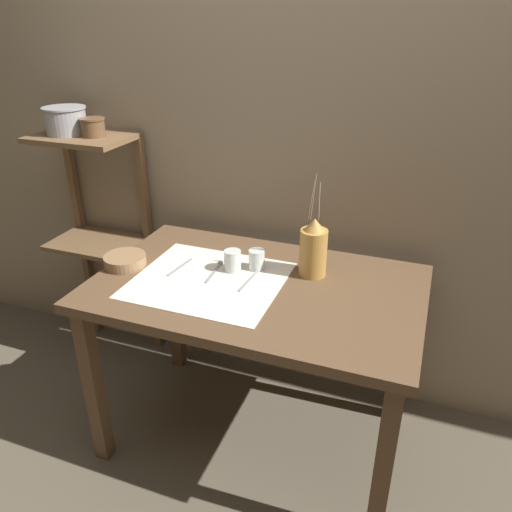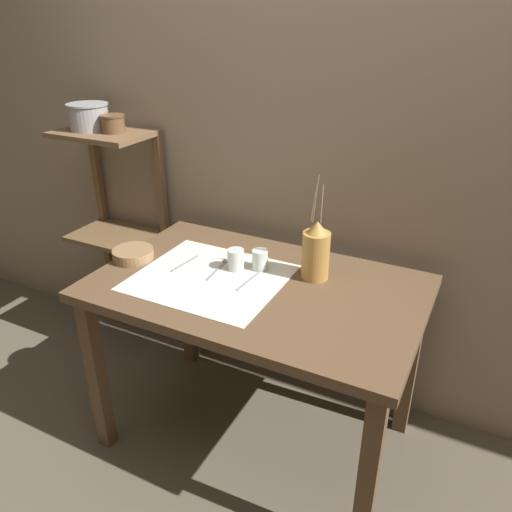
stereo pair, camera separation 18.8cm
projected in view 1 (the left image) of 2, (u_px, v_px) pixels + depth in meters
ground_plane at (256, 434)px, 2.28m from camera, size 12.00×12.00×0.00m
stone_wall_back at (297, 149)px, 2.18m from camera, size 7.00×0.06×2.40m
wooden_table at (256, 306)px, 1.98m from camera, size 1.27×0.80×0.79m
wooden_shelf_unit at (99, 210)px, 2.51m from camera, size 0.46×0.31×1.22m
linen_cloth at (209, 280)px, 1.96m from camera, size 0.57×0.51×0.00m
pitcher_with_flowers at (313, 249)px, 1.96m from camera, size 0.11×0.11×0.42m
wooden_bowl at (125, 261)px, 2.06m from camera, size 0.17×0.17×0.05m
glass_tumbler_near at (233, 261)px, 2.01m from camera, size 0.07×0.07×0.09m
glass_tumbler_far at (257, 260)px, 2.02m from camera, size 0.07×0.07×0.08m
knife_center at (180, 267)px, 2.05m from camera, size 0.03×0.17×0.00m
spoon_inner at (218, 267)px, 2.05m from camera, size 0.03×0.18×0.02m
fork_outer at (249, 281)px, 1.95m from camera, size 0.02×0.17×0.00m
metal_pot_large at (66, 120)px, 2.30m from camera, size 0.20×0.20×0.12m
metal_pot_small at (93, 126)px, 2.26m from camera, size 0.11×0.11×0.08m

